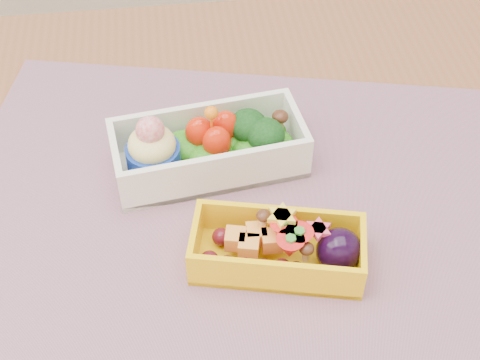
{
  "coord_description": "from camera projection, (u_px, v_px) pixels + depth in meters",
  "views": [
    {
      "loc": [
        -0.08,
        -0.4,
        1.25
      ],
      "look_at": [
        -0.03,
        0.03,
        0.79
      ],
      "focal_mm": 51.17,
      "sensor_mm": 36.0,
      "label": 1
    }
  ],
  "objects": [
    {
      "name": "placemat",
      "position": [
        233.0,
        212.0,
        0.66
      ],
      "size": [
        0.63,
        0.54,
        0.0
      ],
      "primitive_type": "cube",
      "rotation": [
        0.0,
        0.0,
        -0.23
      ],
      "color": "gray",
      "rests_on": "table"
    },
    {
      "name": "bento_white",
      "position": [
        208.0,
        148.0,
        0.68
      ],
      "size": [
        0.2,
        0.11,
        0.08
      ],
      "rotation": [
        0.0,
        0.0,
        0.13
      ],
      "color": "white",
      "rests_on": "placemat"
    },
    {
      "name": "bento_yellow",
      "position": [
        281.0,
        248.0,
        0.6
      ],
      "size": [
        0.16,
        0.1,
        0.05
      ],
      "rotation": [
        0.0,
        0.0,
        -0.23
      ],
      "color": "yellow",
      "rests_on": "placemat"
    },
    {
      "name": "table",
      "position": [
        268.0,
        289.0,
        0.72
      ],
      "size": [
        1.2,
        0.8,
        0.75
      ],
      "color": "brown",
      "rests_on": "ground"
    }
  ]
}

